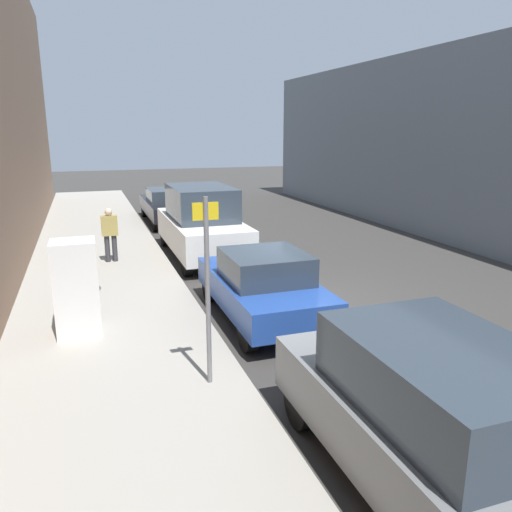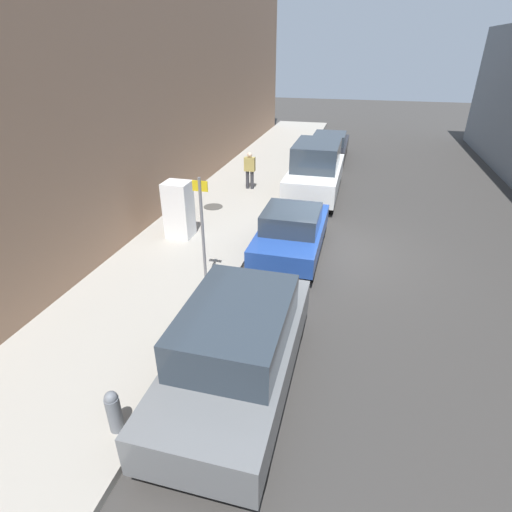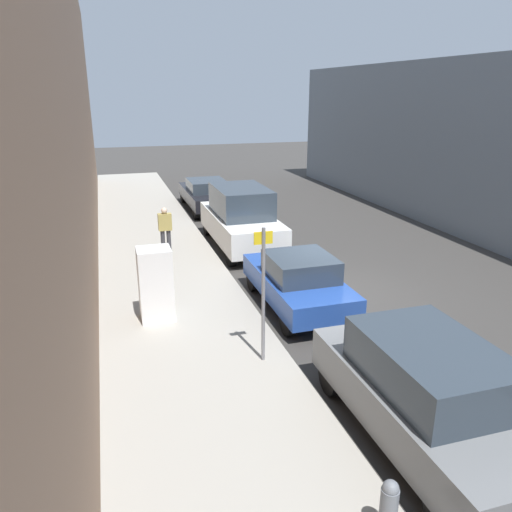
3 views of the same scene
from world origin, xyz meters
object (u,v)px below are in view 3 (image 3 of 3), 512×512
street_sign_post (263,289)px  pedestrian_walking_far (165,227)px  parked_sedan_dark (206,194)px  parked_van_white (241,218)px  parked_hatchback_blue (298,281)px  parked_suv_gray (427,393)px  fire_hydrant (389,506)px  discarded_refrigerator (156,284)px

street_sign_post → pedestrian_walking_far: street_sign_post is taller
pedestrian_walking_far → parked_sedan_dark: pedestrian_walking_far is taller
parked_van_white → parked_sedan_dark: parked_van_white is taller
parked_hatchback_blue → parked_van_white: (0.00, 5.41, 0.32)m
pedestrian_walking_far → parked_suv_gray: (2.66, -10.49, -0.12)m
parked_suv_gray → parked_hatchback_blue: (-0.00, 5.35, -0.16)m
street_sign_post → fire_hydrant: size_ratio=3.59×
fire_hydrant → parked_van_white: bearing=83.0°
parked_suv_gray → parked_hatchback_blue: bearing=90.0°
discarded_refrigerator → fire_hydrant: size_ratio=2.27×
parked_suv_gray → parked_hatchback_blue: 5.36m
pedestrian_walking_far → parked_van_white: bearing=42.5°
fire_hydrant → pedestrian_walking_far: bearing=95.5°
pedestrian_walking_far → parked_hatchback_blue: pedestrian_walking_far is taller
fire_hydrant → parked_van_white: 12.33m
parked_hatchback_blue → parked_suv_gray: bearing=-90.0°
parked_hatchback_blue → parked_van_white: parked_van_white is taller
pedestrian_walking_far → parked_sedan_dark: bearing=104.0°
parked_sedan_dark → parked_van_white: bearing=-90.0°
pedestrian_walking_far → parked_sedan_dark: size_ratio=0.32×
fire_hydrant → parked_hatchback_blue: bearing=77.5°
discarded_refrigerator → parked_sedan_dark: (3.50, 11.48, -0.28)m
street_sign_post → parked_suv_gray: size_ratio=0.61×
parked_van_white → street_sign_post: bearing=-102.2°
street_sign_post → parked_sedan_dark: 14.14m
parked_suv_gray → parked_sedan_dark: 16.89m
street_sign_post → parked_hatchback_blue: 3.15m
parked_hatchback_blue → parked_van_white: size_ratio=0.81×
parked_sedan_dark → parked_hatchback_blue: bearing=-90.0°
discarded_refrigerator → parked_hatchback_blue: size_ratio=0.44×
pedestrian_walking_far → parked_hatchback_blue: 5.79m
parked_hatchback_blue → parked_sedan_dark: bearing=90.0°
discarded_refrigerator → street_sign_post: (1.80, -2.53, 0.66)m
parked_suv_gray → pedestrian_walking_far: bearing=104.2°
fire_hydrant → parked_sedan_dark: bearing=85.3°
parked_van_white → fire_hydrant: bearing=-97.0°
parked_van_white → parked_sedan_dark: 6.12m
parked_suv_gray → parked_van_white: bearing=90.0°
parked_hatchback_blue → parked_sedan_dark: size_ratio=0.83×
discarded_refrigerator → parked_van_white: 6.40m
discarded_refrigerator → parked_hatchback_blue: 3.52m
discarded_refrigerator → parked_suv_gray: discarded_refrigerator is taller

